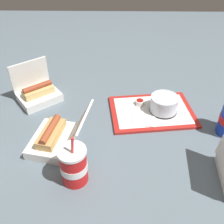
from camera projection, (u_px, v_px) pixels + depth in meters
The scene contains 9 objects.
ground_plane at pixel (109, 126), 1.07m from camera, with size 3.20×3.20×0.00m, color slate.
food_tray at pixel (152, 111), 1.14m from camera, with size 0.40×0.30×0.01m.
cake_container at pixel (164, 104), 1.11m from camera, with size 0.12×0.12×0.08m.
ketchup_cup at pixel (140, 102), 1.16m from camera, with size 0.04×0.04×0.02m.
napkin_stack at pixel (144, 119), 1.08m from camera, with size 0.10×0.10×0.00m, color white.
plastic_fork at pixel (134, 104), 1.16m from camera, with size 0.11×0.01×0.01m, color white.
clamshell_hotdog_right at pixel (55, 137), 0.96m from camera, with size 0.25×0.24×0.17m.
clamshell_hotdog_back at pixel (38, 93), 1.19m from camera, with size 0.24×0.23×0.18m.
soda_cup_center at pixel (74, 165), 0.81m from camera, with size 0.09×0.09×0.20m.
Camera 1 is at (0.03, -0.79, 0.72)m, focal length 40.00 mm.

